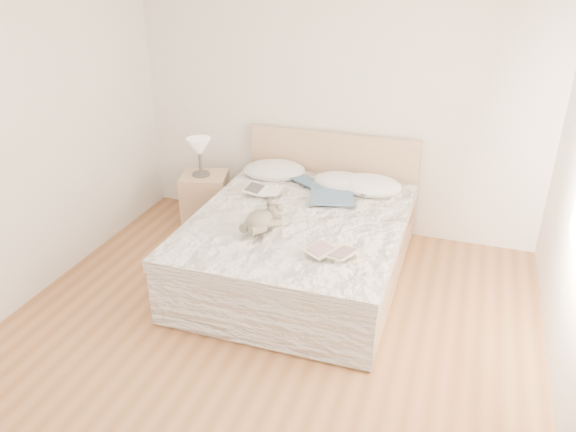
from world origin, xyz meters
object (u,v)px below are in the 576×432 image
Objects in this scene: nightstand at (206,200)px; childrens_book at (331,252)px; teddy_bear at (259,228)px; photo_book at (263,191)px; bed at (301,243)px; table_lamp at (199,149)px.

childrens_book is at bearing -36.64° from nightstand.
teddy_bear is at bearing -170.57° from childrens_book.
bed is at bearing -30.81° from photo_book.
table_lamp is 1.12× the size of teddy_bear.
table_lamp is at bearing -153.14° from nightstand.
photo_book is (-0.45, 0.26, 0.32)m from bed.
photo_book is 0.78m from teddy_bear.
table_lamp is (-1.23, 0.58, 0.53)m from bed.
photo_book is 1.24m from childrens_book.
teddy_bear is at bearing -46.35° from nightstand.
bed reaches higher than table_lamp.
table_lamp reaches higher than childrens_book.
bed is 0.82m from childrens_book.
photo_book is 1.03× the size of childrens_book.
table_lamp is 0.87m from photo_book.
bed is at bearing 86.61° from teddy_bear.
table_lamp reaches higher than nightstand.
teddy_bear is at bearing -45.45° from table_lamp.
nightstand is at bearing 26.86° from table_lamp.
nightstand is at bearing 156.48° from photo_book.
photo_book is at bearing -23.08° from nightstand.
photo_book reaches higher than nightstand.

